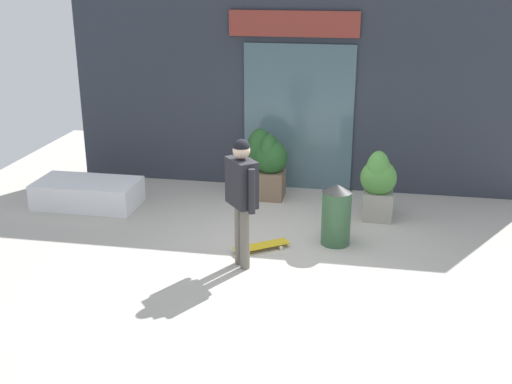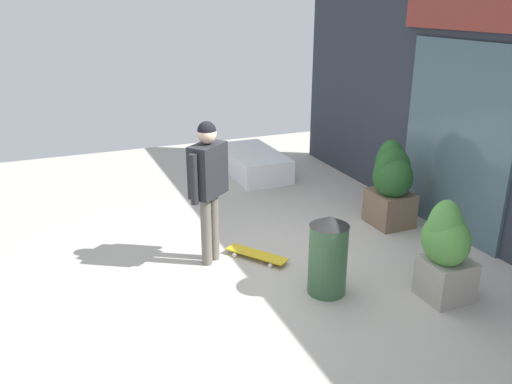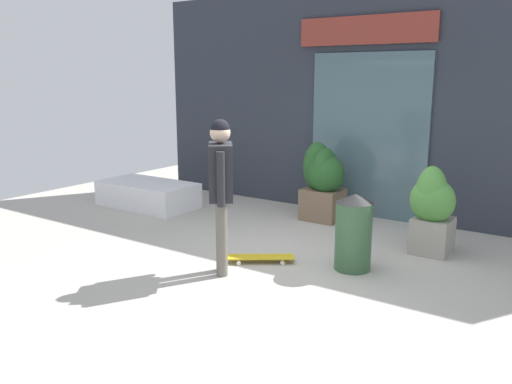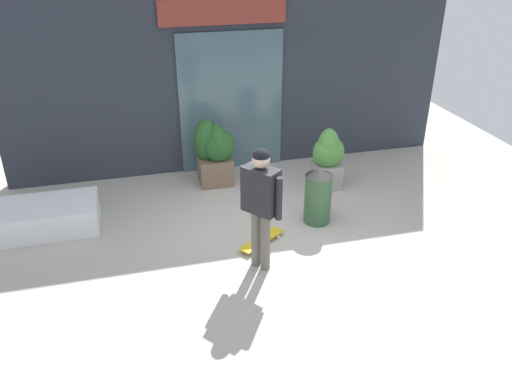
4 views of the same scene
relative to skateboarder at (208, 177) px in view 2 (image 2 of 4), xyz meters
The scene contains 8 objects.
ground_plane 1.33m from the skateboarder, 59.58° to the left, with size 12.00×12.00×0.00m, color #B2ADA3.
building_facade 3.59m from the skateboarder, 83.92° to the left, with size 8.34×0.31×3.62m.
skateboarder is the anchor object (origin of this frame).
skateboard 1.19m from the skateboarder, 73.27° to the left, with size 0.79×0.64×0.08m.
planter_box_left 2.77m from the skateboarder, 92.64° to the left, with size 0.72×0.58×1.22m.
planter_box_right 2.76m from the skateboarder, 49.16° to the left, with size 0.57×0.53×1.14m.
trash_bin 1.66m from the skateboarder, 39.12° to the left, with size 0.43×0.43×0.91m.
snow_ledge 3.64m from the skateboarder, 149.43° to the left, with size 1.71×0.90×0.43m, color white.
Camera 2 is at (5.26, -2.35, 3.07)m, focal length 36.84 mm.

